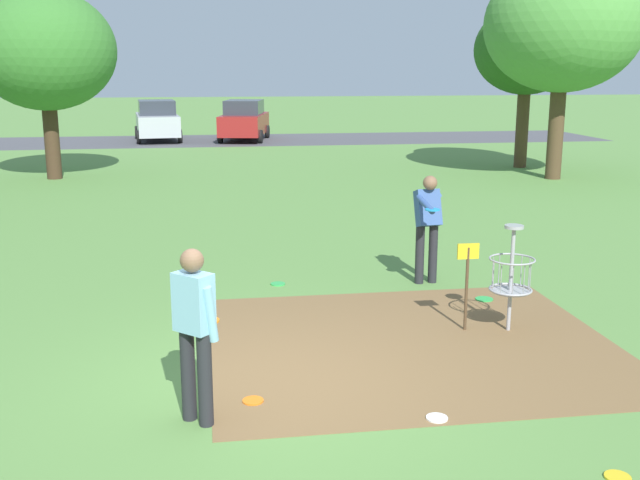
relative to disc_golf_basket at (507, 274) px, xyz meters
name	(u,v)px	position (x,y,z in m)	size (l,w,h in m)	color
ground_plane	(270,388)	(-3.14, -1.32, -0.75)	(160.00, 160.00, 0.00)	#5B8942
dirt_tee_pad	(412,343)	(-1.30, -0.29, -0.75)	(4.93, 4.31, 0.01)	brown
disc_golf_basket	(507,274)	(0.00, 0.00, 0.00)	(0.98, 0.58, 1.39)	#9E9EA3
player_foreground_watching	(195,326)	(-3.89, -2.00, 0.21)	(0.45, 0.45, 1.71)	#232328
player_throwing	(428,222)	(-0.37, 2.26, 0.23)	(0.43, 1.14, 1.71)	#232328
frisbee_near_basket	(618,477)	(-0.45, -3.56, -0.74)	(0.22, 0.22, 0.02)	gold
frisbee_by_tee	(278,284)	(-2.69, 2.52, -0.74)	(0.23, 0.23, 0.02)	green
frisbee_mid_grass	(484,299)	(0.22, 1.28, -0.74)	(0.26, 0.26, 0.02)	green
frisbee_far_left	(437,418)	(-1.61, -2.30, -0.74)	(0.21, 0.21, 0.02)	white
frisbee_far_right	(253,401)	(-3.34, -1.64, -0.74)	(0.22, 0.22, 0.02)	orange
tree_near_left	(527,51)	(6.79, 15.32, 3.09)	(3.43, 3.43, 5.33)	#4C3823
tree_near_right	(563,26)	(6.69, 12.64, 3.74)	(4.58, 4.58, 6.47)	#4C3823
tree_mid_left	(45,51)	(-8.32, 14.92, 3.03)	(4.14, 4.14, 5.56)	#422D1E
parking_lot_strip	(219,140)	(-3.14, 26.46, -0.75)	(36.00, 6.00, 0.01)	#4C4C51
parked_car_leftmost	(157,121)	(-5.90, 26.72, 0.17)	(2.32, 4.37, 1.84)	#B2B7BC
parked_car_center_left	(244,120)	(-1.94, 26.28, 0.17)	(2.60, 4.48, 1.84)	maroon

